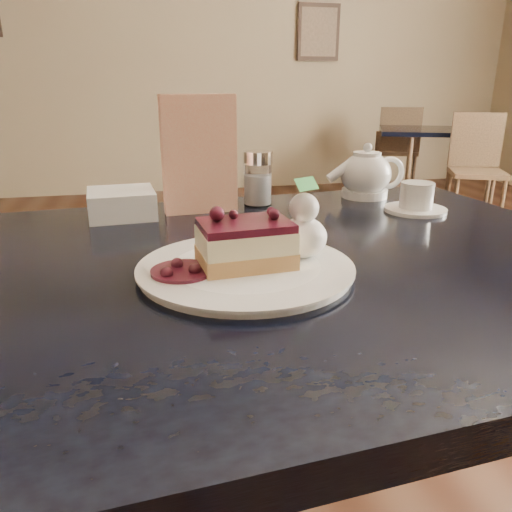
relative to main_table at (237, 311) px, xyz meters
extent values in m
cube|color=#8F7D5B|center=(-0.06, 4.67, 0.75)|extent=(8.00, 0.02, 3.00)
cube|color=black|center=(1.74, 4.64, 0.85)|extent=(0.45, 0.03, 0.55)
cube|color=black|center=(0.00, 0.00, 0.07)|extent=(1.40, 1.00, 0.04)
cylinder|color=brown|center=(0.57, 0.43, -0.35)|extent=(0.06, 0.06, 0.79)
cylinder|color=white|center=(0.00, -0.06, 0.09)|extent=(0.31, 0.31, 0.01)
cube|color=tan|center=(0.00, -0.06, 0.11)|extent=(0.14, 0.11, 0.02)
cube|color=#FCF2BA|center=(0.00, -0.06, 0.14)|extent=(0.14, 0.10, 0.03)
cube|color=black|center=(0.00, -0.06, 0.16)|extent=(0.14, 0.10, 0.01)
ellipsoid|color=white|center=(0.10, -0.04, 0.13)|extent=(0.07, 0.07, 0.06)
cylinder|color=black|center=(-0.09, -0.07, 0.10)|extent=(0.09, 0.09, 0.01)
cylinder|color=white|center=(0.44, 0.23, 0.09)|extent=(0.13, 0.13, 0.01)
cylinder|color=white|center=(0.44, 0.23, 0.12)|extent=(0.07, 0.07, 0.06)
ellipsoid|color=white|center=(0.39, 0.39, 0.14)|extent=(0.12, 0.12, 0.10)
cylinder|color=white|center=(0.39, 0.39, 0.20)|extent=(0.07, 0.07, 0.01)
cylinder|color=white|center=(0.31, 0.39, 0.14)|extent=(0.07, 0.02, 0.06)
cube|color=#FFE6B7|center=(-0.02, 0.33, 0.21)|extent=(0.16, 0.05, 0.25)
cylinder|color=white|center=(0.12, 0.36, 0.13)|extent=(0.06, 0.06, 0.09)
cylinder|color=silver|center=(0.12, 0.36, 0.20)|extent=(0.07, 0.07, 0.03)
cube|color=white|center=(-0.18, 0.33, 0.12)|extent=(0.14, 0.14, 0.06)
cube|color=black|center=(2.44, 3.40, -0.05)|extent=(1.18, 1.08, 0.04)
cylinder|color=brown|center=(2.05, 3.09, -0.41)|extent=(0.04, 0.04, 0.67)
cylinder|color=brown|center=(2.84, 3.09, -0.41)|extent=(0.04, 0.04, 0.67)
cylinder|color=brown|center=(2.05, 3.70, -0.41)|extent=(0.04, 0.04, 0.67)
cylinder|color=brown|center=(2.84, 3.70, -0.41)|extent=(0.04, 0.04, 0.67)
camera|label=1|loc=(-0.13, -0.73, 0.35)|focal=35.00mm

